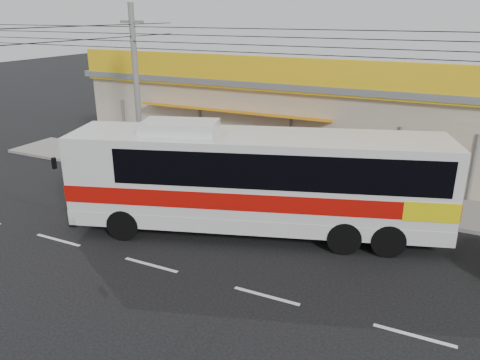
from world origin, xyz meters
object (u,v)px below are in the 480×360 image
at_px(coach_bus, 263,176).
at_px(motorbike_dark, 131,143).
at_px(utility_pole, 133,36).
at_px(motorbike_red, 125,160).

xyz_separation_m(coach_bus, motorbike_dark, (-10.63, 5.97, -1.53)).
bearing_deg(utility_pole, motorbike_red, 161.38).
bearing_deg(coach_bus, utility_pole, 140.71).
bearing_deg(motorbike_red, motorbike_dark, 51.71).
relative_size(coach_bus, motorbike_red, 8.06).
xyz_separation_m(motorbike_dark, utility_pole, (3.09, -3.03, 5.98)).
distance_m(coach_bus, motorbike_red, 9.78).
distance_m(coach_bus, motorbike_dark, 12.28).
distance_m(motorbike_red, utility_pole, 6.23).
bearing_deg(motorbike_dark, motorbike_red, -143.23).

